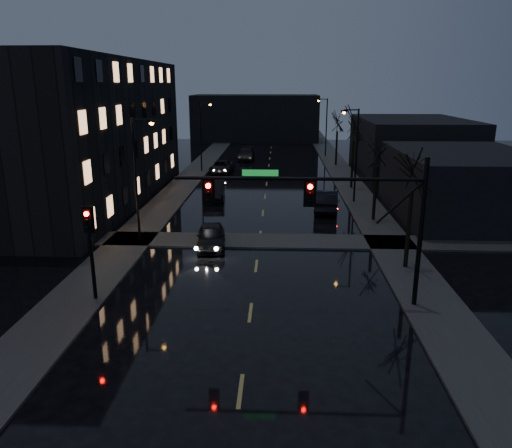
# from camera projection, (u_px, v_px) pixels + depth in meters

# --- Properties ---
(ground) EXTENTS (160.00, 160.00, 0.00)m
(ground) POSITION_uv_depth(u_px,v_px,m) (235.00, 430.00, 14.99)
(ground) COLOR black
(ground) RESTS_ON ground
(sidewalk_left) EXTENTS (3.00, 140.00, 0.12)m
(sidewalk_left) POSITION_uv_depth(u_px,v_px,m) (179.00, 188.00, 48.97)
(sidewalk_left) COLOR #2D2D2B
(sidewalk_left) RESTS_ON ground
(sidewalk_right) EXTENTS (3.00, 140.00, 0.12)m
(sidewalk_right) POSITION_uv_depth(u_px,v_px,m) (354.00, 190.00, 48.24)
(sidewalk_right) COLOR #2D2D2B
(sidewalk_right) RESTS_ON ground
(sidewalk_cross) EXTENTS (40.00, 3.00, 0.12)m
(sidewalk_cross) POSITION_uv_depth(u_px,v_px,m) (259.00, 241.00, 32.75)
(sidewalk_cross) COLOR #2D2D2B
(sidewalk_cross) RESTS_ON ground
(apartment_block) EXTENTS (12.00, 30.00, 12.00)m
(apartment_block) POSITION_uv_depth(u_px,v_px,m) (73.00, 132.00, 42.89)
(apartment_block) COLOR black
(apartment_block) RESTS_ON ground
(commercial_right_near) EXTENTS (10.00, 14.00, 5.00)m
(commercial_right_near) POSITION_uv_depth(u_px,v_px,m) (463.00, 184.00, 38.62)
(commercial_right_near) COLOR black
(commercial_right_near) RESTS_ON ground
(commercial_right_far) EXTENTS (12.00, 18.00, 6.00)m
(commercial_right_far) POSITION_uv_depth(u_px,v_px,m) (411.00, 144.00, 59.56)
(commercial_right_far) COLOR black
(commercial_right_far) RESTS_ON ground
(far_block) EXTENTS (22.00, 10.00, 8.00)m
(far_block) POSITION_uv_depth(u_px,v_px,m) (255.00, 118.00, 88.98)
(far_block) COLOR black
(far_block) RESTS_ON ground
(signal_mast) EXTENTS (11.11, 0.41, 7.00)m
(signal_mast) POSITION_uv_depth(u_px,v_px,m) (338.00, 204.00, 22.14)
(signal_mast) COLOR black
(signal_mast) RESTS_ON ground
(signal_pole_left) EXTENTS (0.35, 0.41, 4.53)m
(signal_pole_left) POSITION_uv_depth(u_px,v_px,m) (90.00, 241.00, 23.13)
(signal_pole_left) COLOR black
(signal_pole_left) RESTS_ON ground
(tree_near) EXTENTS (3.52, 3.52, 8.08)m
(tree_near) POSITION_uv_depth(u_px,v_px,m) (415.00, 158.00, 26.38)
(tree_near) COLOR black
(tree_near) RESTS_ON ground
(tree_mid_a) EXTENTS (3.30, 3.30, 7.58)m
(tree_mid_a) POSITION_uv_depth(u_px,v_px,m) (378.00, 144.00, 36.10)
(tree_mid_a) COLOR black
(tree_mid_a) RESTS_ON ground
(tree_mid_b) EXTENTS (3.74, 3.74, 8.59)m
(tree_mid_b) POSITION_uv_depth(u_px,v_px,m) (355.00, 120.00, 47.41)
(tree_mid_b) COLOR black
(tree_mid_b) RESTS_ON ground
(tree_far) EXTENTS (3.43, 3.43, 7.88)m
(tree_far) POSITION_uv_depth(u_px,v_px,m) (338.00, 117.00, 61.02)
(tree_far) COLOR black
(tree_far) RESTS_ON ground
(streetlight_l_near) EXTENTS (1.53, 0.28, 8.00)m
(streetlight_l_near) POSITION_uv_depth(u_px,v_px,m) (139.00, 170.00, 31.31)
(streetlight_l_near) COLOR black
(streetlight_l_near) RESTS_ON ground
(streetlight_l_far) EXTENTS (1.53, 0.28, 8.00)m
(streetlight_l_far) POSITION_uv_depth(u_px,v_px,m) (202.00, 131.00, 57.26)
(streetlight_l_far) COLOR black
(streetlight_l_far) RESTS_ON ground
(streetlight_r_mid) EXTENTS (1.53, 0.28, 8.00)m
(streetlight_r_mid) POSITION_uv_depth(u_px,v_px,m) (354.00, 148.00, 42.18)
(streetlight_r_mid) COLOR black
(streetlight_r_mid) RESTS_ON ground
(streetlight_r_far) EXTENTS (1.53, 0.28, 8.00)m
(streetlight_r_far) POSITION_uv_depth(u_px,v_px,m) (325.00, 122.00, 69.09)
(streetlight_r_far) COLOR black
(streetlight_r_far) RESTS_ON ground
(oncoming_car_a) EXTENTS (2.20, 4.50, 1.48)m
(oncoming_car_a) POSITION_uv_depth(u_px,v_px,m) (211.00, 236.00, 31.46)
(oncoming_car_a) COLOR black
(oncoming_car_a) RESTS_ON ground
(oncoming_car_b) EXTENTS (2.22, 5.24, 1.68)m
(oncoming_car_b) POSITION_uv_depth(u_px,v_px,m) (214.00, 190.00, 44.64)
(oncoming_car_b) COLOR black
(oncoming_car_b) RESTS_ON ground
(oncoming_car_c) EXTENTS (2.59, 5.22, 1.42)m
(oncoming_car_c) POSITION_uv_depth(u_px,v_px,m) (222.00, 167.00, 57.48)
(oncoming_car_c) COLOR black
(oncoming_car_c) RESTS_ON ground
(oncoming_car_d) EXTENTS (2.19, 5.32, 1.54)m
(oncoming_car_d) POSITION_uv_depth(u_px,v_px,m) (246.00, 154.00, 67.49)
(oncoming_car_d) COLOR black
(oncoming_car_d) RESTS_ON ground
(lead_car) EXTENTS (2.33, 5.33, 1.70)m
(lead_car) POSITION_uv_depth(u_px,v_px,m) (326.00, 200.00, 40.54)
(lead_car) COLOR black
(lead_car) RESTS_ON ground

